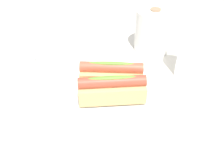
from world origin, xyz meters
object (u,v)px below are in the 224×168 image
Objects in this scene: water_glass at (26,73)px; napkin_box at (200,51)px; serving_bowl at (112,95)px; hotdog_front at (113,89)px; paper_towel_roll at (153,31)px; hotdog_back at (112,74)px.

water_glass is 0.45m from napkin_box.
serving_bowl is 1.73× the size of hotdog_front.
hotdog_front is 1.18× the size of paper_towel_roll.
hotdog_back reaches higher than water_glass.
hotdog_front reaches higher than serving_bowl.
hotdog_front is at bearing -6.22° from water_glass.
hotdog_front is at bearing -73.03° from serving_bowl.
hotdog_back reaches higher than serving_bowl.
water_glass is (-0.22, -0.00, 0.03)m from serving_bowl.
napkin_box reaches higher than water_glass.
serving_bowl is 0.27m from paper_towel_roll.
napkin_box is (0.20, 0.13, 0.02)m from hotdog_back.
hotdog_back is 0.25m from paper_towel_roll.
serving_bowl is at bearing -73.03° from hotdog_back.
hotdog_back is at bearing 106.97° from serving_bowl.
water_glass is 0.39m from paper_towel_roll.
serving_bowl is at bearing -140.28° from napkin_box.
paper_towel_roll is at bearing 79.44° from hotdog_front.
water_glass is 0.60× the size of napkin_box.
paper_towel_roll is 0.89× the size of napkin_box.
napkin_box is at bearing 44.50° from hotdog_front.
water_glass is at bearing -172.83° from hotdog_back.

